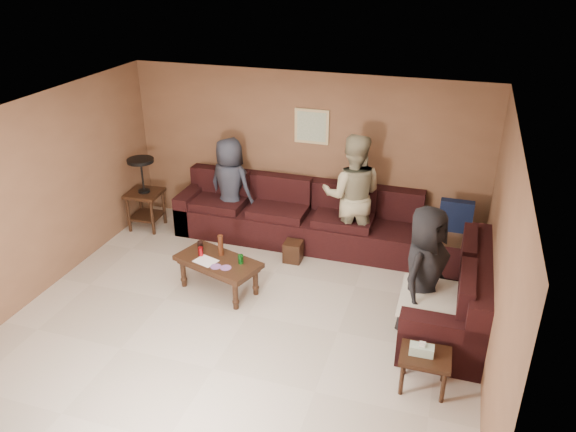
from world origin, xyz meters
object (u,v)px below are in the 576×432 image
object	(u,v)px
end_table_left	(144,192)
person_right	(424,272)
side_table_right	(424,359)
person_middle	(352,196)
sectional_sofa	(341,245)
coffee_table	(218,264)
waste_bin	(293,251)
person_left	(230,186)

from	to	relation	value
end_table_left	person_right	world-z (taller)	person_right
side_table_right	person_middle	world-z (taller)	person_middle
side_table_right	person_middle	bearing A→B (deg)	116.74
sectional_sofa	person_middle	xyz separation A→B (m)	(0.04, 0.43, 0.58)
end_table_left	coffee_table	bearing A→B (deg)	-35.91
coffee_table	end_table_left	world-z (taller)	end_table_left
person_middle	person_right	distance (m)	2.00
waste_bin	person_middle	bearing A→B (deg)	35.48
sectional_sofa	side_table_right	world-z (taller)	sectional_sofa
sectional_sofa	person_left	bearing A→B (deg)	164.37
sectional_sofa	person_right	xyz separation A→B (m)	(1.20, -1.19, 0.47)
sectional_sofa	coffee_table	size ratio (longest dim) A/B	3.82
waste_bin	person_middle	size ratio (longest dim) A/B	0.16
sectional_sofa	coffee_table	distance (m)	1.76
person_middle	waste_bin	bearing A→B (deg)	27.18
sectional_sofa	person_middle	bearing A→B (deg)	84.09
person_left	person_middle	size ratio (longest dim) A/B	0.85
person_left	waste_bin	bearing A→B (deg)	166.68
end_table_left	waste_bin	xyz separation A→B (m)	(2.55, -0.32, -0.46)
end_table_left	side_table_right	bearing A→B (deg)	-27.55
end_table_left	waste_bin	distance (m)	2.61
sectional_sofa	end_table_left	distance (m)	3.25
side_table_right	waste_bin	bearing A→B (deg)	134.29
coffee_table	side_table_right	distance (m)	2.91
side_table_right	person_left	xyz separation A→B (m)	(-3.22, 2.67, 0.40)
end_table_left	sectional_sofa	bearing A→B (deg)	-4.20
sectional_sofa	waste_bin	xyz separation A→B (m)	(-0.67, -0.08, -0.18)
coffee_table	side_table_right	world-z (taller)	coffee_table
sectional_sofa	person_right	bearing A→B (deg)	-44.68
coffee_table	person_middle	xyz separation A→B (m)	(1.42, 1.54, 0.52)
sectional_sofa	waste_bin	bearing A→B (deg)	-173.26
side_table_right	person_middle	xyz separation A→B (m)	(-1.30, 2.58, 0.54)
person_middle	person_right	size ratio (longest dim) A/B	1.14
coffee_table	waste_bin	xyz separation A→B (m)	(0.70, 1.02, -0.24)
person_left	side_table_right	bearing A→B (deg)	153.68
waste_bin	person_right	bearing A→B (deg)	-30.63
coffee_table	side_table_right	bearing A→B (deg)	-21.00
waste_bin	person_middle	xyz separation A→B (m)	(0.72, 0.51, 0.76)
person_right	person_left	bearing A→B (deg)	80.98
coffee_table	end_table_left	distance (m)	2.30
person_left	coffee_table	bearing A→B (deg)	120.37
side_table_right	person_left	size ratio (longest dim) A/B	0.37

